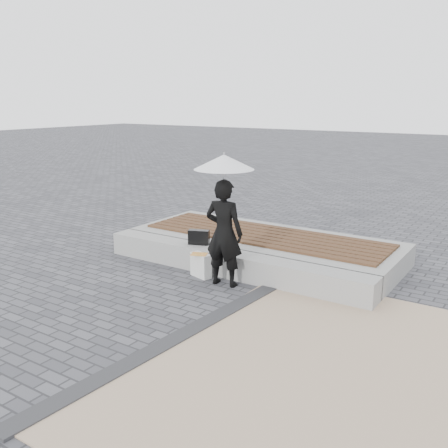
{
  "coord_description": "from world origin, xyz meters",
  "views": [
    {
      "loc": [
        4.35,
        -5.19,
        2.89
      ],
      "look_at": [
        0.17,
        1.15,
        1.0
      ],
      "focal_mm": 40.35,
      "sensor_mm": 36.0,
      "label": 1
    }
  ],
  "objects": [
    {
      "name": "ground",
      "position": [
        0.0,
        0.0,
        0.0
      ],
      "size": [
        80.0,
        80.0,
        0.0
      ],
      "primitive_type": "plane",
      "color": "#4C4C51",
      "rests_on": "ground"
    },
    {
      "name": "terrazzo_zone",
      "position": [
        3.2,
        -0.5,
        0.01
      ],
      "size": [
        5.0,
        5.0,
        0.02
      ],
      "primitive_type": "cube",
      "color": "tan",
      "rests_on": "ground"
    },
    {
      "name": "edging_band",
      "position": [
        0.75,
        -0.5,
        0.02
      ],
      "size": [
        0.61,
        5.2,
        0.04
      ],
      "primitive_type": "cube",
      "rotation": [
        0.0,
        0.0,
        -0.07
      ],
      "color": "#2C2D2F",
      "rests_on": "ground"
    },
    {
      "name": "seating_ledge",
      "position": [
        0.0,
        1.6,
        0.2
      ],
      "size": [
        5.0,
        0.45,
        0.4
      ],
      "primitive_type": "cube",
      "color": "gray",
      "rests_on": "ground"
    },
    {
      "name": "timber_platform",
      "position": [
        0.0,
        2.8,
        0.2
      ],
      "size": [
        5.0,
        2.0,
        0.4
      ],
      "primitive_type": "cube",
      "color": "gray",
      "rests_on": "ground"
    },
    {
      "name": "timber_decking",
      "position": [
        0.0,
        2.8,
        0.42
      ],
      "size": [
        4.6,
        1.4,
        0.04
      ],
      "primitive_type": null,
      "color": "#532D1E",
      "rests_on": "timber_platform"
    },
    {
      "name": "woman",
      "position": [
        0.17,
        1.15,
        0.85
      ],
      "size": [
        0.67,
        0.49,
        1.71
      ],
      "primitive_type": "imported",
      "rotation": [
        0.0,
        0.0,
        3.27
      ],
      "color": "black",
      "rests_on": "ground"
    },
    {
      "name": "parasol",
      "position": [
        0.17,
        1.15,
        1.97
      ],
      "size": [
        0.92,
        0.92,
        1.18
      ],
      "rotation": [
        0.0,
        0.0,
        0.24
      ],
      "color": "#ADACB1",
      "rests_on": "ground"
    },
    {
      "name": "handbag",
      "position": [
        -0.7,
        1.68,
        0.53
      ],
      "size": [
        0.39,
        0.26,
        0.26
      ],
      "primitive_type": "cube",
      "rotation": [
        0.0,
        0.0,
        0.38
      ],
      "color": "black",
      "rests_on": "seating_ledge"
    },
    {
      "name": "canvas_tote",
      "position": [
        -0.35,
        1.25,
        0.2
      ],
      "size": [
        0.41,
        0.26,
        0.4
      ],
      "primitive_type": "cube",
      "rotation": [
        0.0,
        0.0,
        -0.29
      ],
      "color": "silver",
      "rests_on": "ground"
    },
    {
      "name": "magazine",
      "position": [
        -0.35,
        1.2,
        0.41
      ],
      "size": [
        0.31,
        0.27,
        0.01
      ],
      "primitive_type": "cube",
      "rotation": [
        0.0,
        0.0,
        0.38
      ],
      "color": "#D03F2D",
      "rests_on": "canvas_tote"
    }
  ]
}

